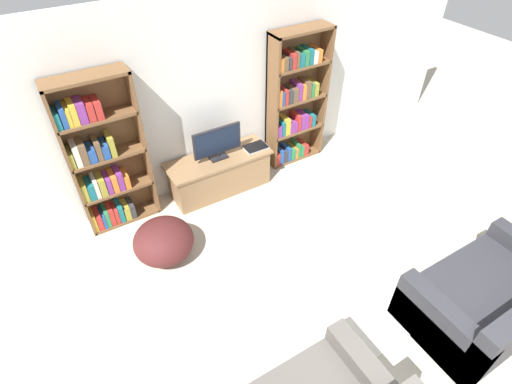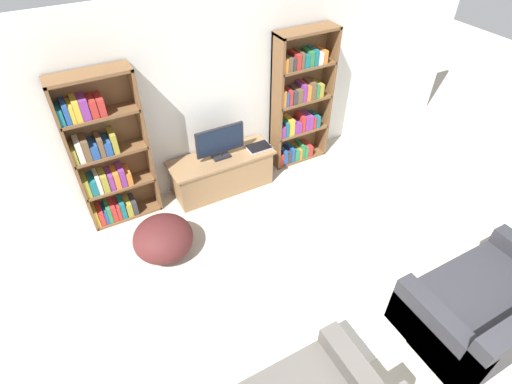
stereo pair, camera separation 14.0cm
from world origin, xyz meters
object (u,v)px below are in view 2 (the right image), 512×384
bookshelf_right (299,103)px  couch_right_sofa (487,308)px  bookshelf_left (106,156)px  laptop (259,147)px  tv_stand (222,172)px  beanbag_ottoman (163,238)px  television (220,142)px

bookshelf_right → couch_right_sofa: bearing=-89.0°
bookshelf_left → laptop: size_ratio=5.99×
bookshelf_right → tv_stand: (-1.33, -0.15, -0.68)m
couch_right_sofa → beanbag_ottoman: bearing=135.5°
bookshelf_left → couch_right_sofa: (2.80, -3.40, -0.66)m
laptop → beanbag_ottoman: size_ratio=0.47×
bookshelf_left → bookshelf_right: same height
bookshelf_right → couch_right_sofa: size_ratio=1.27×
bookshelf_left → tv_stand: 1.58m
tv_stand → laptop: bearing=-6.5°
television → laptop: size_ratio=2.04×
bookshelf_left → television: (1.42, -0.16, -0.15)m
bookshelf_left → couch_right_sofa: 4.46m
television → couch_right_sofa: size_ratio=0.43×
tv_stand → couch_right_sofa: couch_right_sofa is taller
beanbag_ottoman → bookshelf_right: bearing=20.6°
bookshelf_left → couch_right_sofa: size_ratio=1.27×
tv_stand → bookshelf_right: bearing=6.3°
tv_stand → beanbag_ottoman: 1.37m
bookshelf_left → beanbag_ottoman: bearing=-72.4°
bookshelf_right → laptop: size_ratio=5.99×
bookshelf_right → couch_right_sofa: 3.46m
bookshelf_left → couch_right_sofa: bearing=-50.5°
couch_right_sofa → bookshelf_left: bearing=129.5°
television → couch_right_sofa: 3.56m
couch_right_sofa → tv_stand: bearing=113.1°
bookshelf_right → beanbag_ottoman: 2.72m
bookshelf_left → tv_stand: (1.42, -0.15, -0.67)m
television → laptop: bearing=-5.9°
laptop → bookshelf_right: bearing=15.2°
bookshelf_right → television: size_ratio=2.94×
tv_stand → television: television is taller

